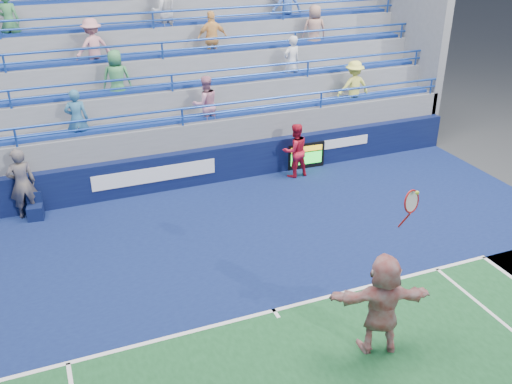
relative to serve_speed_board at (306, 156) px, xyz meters
name	(u,v)px	position (x,y,z in m)	size (l,w,h in m)	color
ground	(274,311)	(-3.87, -6.38, -0.43)	(120.00, 120.00, 0.00)	#333538
sponsor_wall	(187,169)	(-3.86, 0.12, 0.12)	(18.00, 0.32, 1.10)	#0A0F37
bleacher_stand	(156,102)	(-3.87, 3.89, 1.12)	(18.00, 5.60, 6.13)	slate
serve_speed_board	(306,156)	(0.00, 0.00, 0.00)	(1.25, 0.20, 0.86)	black
judge_chair	(35,211)	(-8.21, -0.36, -0.20)	(0.45, 0.45, 0.71)	#0C163D
tennis_player	(382,304)	(-2.49, -8.11, 0.59)	(1.98, 1.13, 3.26)	silver
line_judge	(22,184)	(-8.42, -0.14, 0.55)	(0.72, 0.47, 1.97)	#161D3C
ball_girl	(295,150)	(-0.59, -0.42, 0.42)	(0.83, 0.65, 1.71)	red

